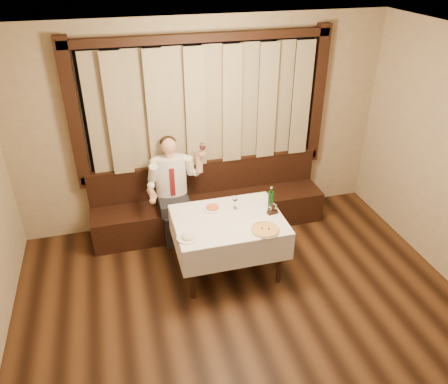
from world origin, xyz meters
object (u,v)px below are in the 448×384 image
object	(u,v)px
seated_man	(172,182)
pizza	(265,230)
dining_table	(228,226)
pasta_cream	(188,236)
banquette	(209,206)
cruet_caddy	(273,210)
green_bottle	(271,201)
pasta_red	(212,206)

from	to	relation	value
seated_man	pizza	bearing A→B (deg)	-56.89
dining_table	pasta_cream	size ratio (longest dim) A/B	5.28
banquette	cruet_caddy	world-z (taller)	banquette
pizza	cruet_caddy	world-z (taller)	cruet_caddy
green_bottle	cruet_caddy	bearing A→B (deg)	-90.00
pasta_red	green_bottle	distance (m)	0.70
pizza	pasta_cream	size ratio (longest dim) A/B	1.38
dining_table	cruet_caddy	size ratio (longest dim) A/B	9.58
pasta_cream	green_bottle	bearing A→B (deg)	15.83
dining_table	pizza	size ratio (longest dim) A/B	3.83
pasta_cream	green_bottle	distance (m)	1.11
pasta_cream	cruet_caddy	world-z (taller)	cruet_caddy
dining_table	pizza	bearing A→B (deg)	-46.07
pizza	pasta_red	distance (m)	0.75
pizza	green_bottle	world-z (taller)	green_bottle
banquette	green_bottle	bearing A→B (deg)	-61.63
banquette	dining_table	distance (m)	1.08
pasta_red	cruet_caddy	bearing A→B (deg)	-23.45
pasta_red	seated_man	size ratio (longest dim) A/B	0.18
dining_table	pizza	world-z (taller)	pizza
banquette	green_bottle	distance (m)	1.26
banquette	pasta_cream	bearing A→B (deg)	-112.46
banquette	pizza	xyz separation A→B (m)	(0.33, -1.36, 0.46)
pizza	seated_man	world-z (taller)	seated_man
pizza	banquette	bearing A→B (deg)	103.52
banquette	cruet_caddy	bearing A→B (deg)	-63.29
banquette	seated_man	world-z (taller)	seated_man
banquette	cruet_caddy	size ratio (longest dim) A/B	24.15
dining_table	green_bottle	bearing A→B (deg)	4.50
pasta_red	seated_man	world-z (taller)	seated_man
cruet_caddy	seated_man	distance (m)	1.41
pasta_red	cruet_caddy	world-z (taller)	cruet_caddy
pasta_cream	green_bottle	size ratio (longest dim) A/B	0.76
pizza	pasta_red	xyz separation A→B (m)	(-0.46, 0.60, 0.02)
dining_table	seated_man	bearing A→B (deg)	118.31
pizza	pasta_cream	bearing A→B (deg)	174.56
pasta_red	pasta_cream	world-z (taller)	pasta_red
pasta_cream	green_bottle	world-z (taller)	green_bottle
pizza	seated_man	bearing A→B (deg)	123.11
banquette	dining_table	bearing A→B (deg)	-90.00
seated_man	banquette	bearing A→B (deg)	10.08
green_bottle	dining_table	bearing A→B (deg)	-175.50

